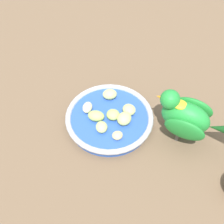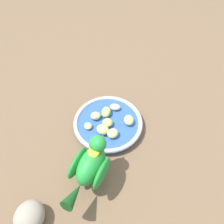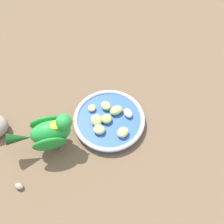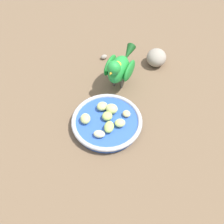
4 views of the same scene
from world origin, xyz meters
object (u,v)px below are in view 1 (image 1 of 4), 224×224
Objects in this scene: apple_piece_0 at (113,115)px; apple_piece_7 at (96,116)px; feeding_bowl at (109,118)px; apple_piece_4 at (117,135)px; parrot at (187,117)px; apple_piece_6 at (102,127)px; apple_piece_3 at (124,119)px; apple_piece_2 at (129,110)px; apple_piece_5 at (110,94)px; apple_piece_1 at (87,107)px.

apple_piece_0 is 0.80× the size of apple_piece_7.
feeding_bowl is 0.06m from apple_piece_4.
parrot reaches higher than feeding_bowl.
parrot is at bearing 67.63° from apple_piece_6.
apple_piece_3 is at bearing 41.13° from apple_piece_0.
feeding_bowl is at bearing -94.84° from apple_piece_2.
feeding_bowl is 6.81× the size of apple_piece_6.
apple_piece_2 is 1.35× the size of apple_piece_4.
apple_piece_7 is (-0.01, -0.08, 0.00)m from apple_piece_2.
apple_piece_6 is at bearing -56.46° from apple_piece_0.
apple_piece_4 is at bearing 38.75° from apple_piece_6.
apple_piece_2 reaches higher than apple_piece_4.
apple_piece_4 is 0.69× the size of apple_piece_5.
apple_piece_6 reaches higher than feeding_bowl.
parrot is at bearing 44.52° from apple_piece_2.
apple_piece_7 is at bearing -100.15° from feeding_bowl.
apple_piece_2 is 0.90× the size of apple_piece_3.
apple_piece_4 reaches higher than feeding_bowl.
apple_piece_6 is at bearing 9.63° from apple_piece_1.
apple_piece_3 is 1.51× the size of apple_piece_4.
parrot is (0.04, 0.15, 0.05)m from apple_piece_4.
apple_piece_6 reaches higher than apple_piece_1.
apple_piece_3 is 0.05m from apple_piece_4.
parrot reaches higher than apple_piece_0.
apple_piece_5 is at bearing 148.89° from apple_piece_6.
feeding_bowl is 6.69× the size of apple_piece_0.
parrot is (0.09, 0.13, 0.04)m from apple_piece_0.
feeding_bowl is 6.30× the size of apple_piece_2.
apple_piece_1 reaches higher than feeding_bowl.
feeding_bowl is 8.51× the size of apple_piece_4.
apple_piece_3 is at bearing 46.07° from apple_piece_1.
apple_piece_7 is at bearing -45.74° from apple_piece_5.
apple_piece_3 reaches higher than apple_piece_5.
apple_piece_1 is 0.07m from apple_piece_5.
apple_piece_0 is at bearing 75.64° from apple_piece_7.
apple_piece_1 is 0.84× the size of apple_piece_7.
apple_piece_6 is at bearing 23.73° from parrot.
apple_piece_3 is 1.05× the size of apple_piece_5.
apple_piece_3 is at bearing -43.85° from apple_piece_2.
apple_piece_7 is (0.03, 0.01, 0.00)m from apple_piece_1.
apple_piece_4 is at bearing 31.33° from parrot.
parrot is at bearing 58.72° from apple_piece_7.
apple_piece_3 reaches higher than apple_piece_4.
apple_piece_6 reaches higher than apple_piece_4.
feeding_bowl is at bearing -119.97° from apple_piece_0.
apple_piece_0 is at bearing -138.87° from apple_piece_3.
apple_piece_1 is at bearing -163.02° from apple_piece_7.
apple_piece_5 reaches higher than apple_piece_0.
apple_piece_1 is at bearing -133.48° from feeding_bowl.
apple_piece_4 is 0.16× the size of parrot.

